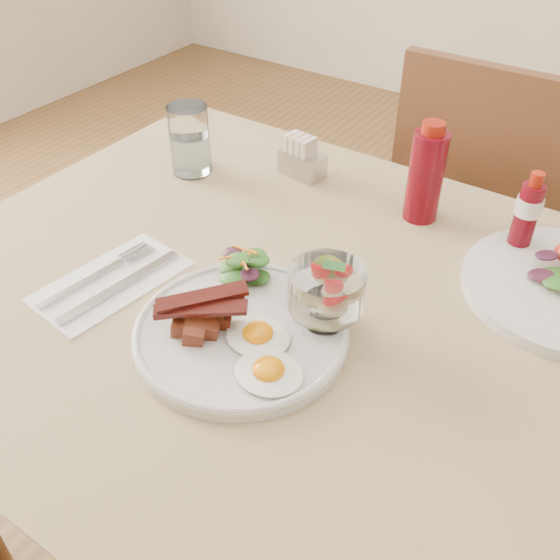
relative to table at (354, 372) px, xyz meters
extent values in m
cylinder|color=brown|center=(-0.59, 0.36, -0.31)|extent=(0.06, 0.06, 0.71)
cube|color=brown|center=(0.00, 0.00, 0.07)|extent=(1.30, 0.85, 0.04)
cube|color=#9E8961|center=(0.00, 0.00, 0.09)|extent=(1.33, 0.88, 0.00)
cylinder|color=brown|center=(-0.18, 0.57, -0.44)|extent=(0.04, 0.04, 0.45)
cylinder|color=brown|center=(0.18, 0.57, -0.44)|extent=(0.04, 0.04, 0.45)
cylinder|color=brown|center=(-0.18, 0.93, -0.44)|extent=(0.04, 0.04, 0.45)
cube|color=brown|center=(0.00, 0.75, -0.20)|extent=(0.42, 0.42, 0.03)
cube|color=brown|center=(0.00, 0.55, 0.04)|extent=(0.42, 0.03, 0.46)
cylinder|color=silver|center=(-0.12, -0.11, 0.10)|extent=(0.28, 0.28, 0.02)
ellipsoid|color=white|center=(-0.04, -0.15, 0.11)|extent=(0.09, 0.08, 0.01)
ellipsoid|color=orange|center=(-0.04, -0.15, 0.11)|extent=(0.04, 0.04, 0.02)
ellipsoid|color=white|center=(-0.09, -0.11, 0.11)|extent=(0.09, 0.08, 0.01)
ellipsoid|color=orange|center=(-0.09, -0.11, 0.11)|extent=(0.04, 0.04, 0.02)
cube|color=maroon|center=(-0.17, -0.13, 0.12)|extent=(0.03, 0.03, 0.02)
cube|color=maroon|center=(-0.14, -0.14, 0.12)|extent=(0.03, 0.03, 0.03)
cube|color=maroon|center=(-0.17, -0.16, 0.12)|extent=(0.03, 0.03, 0.02)
cube|color=maroon|center=(-0.14, -0.11, 0.12)|extent=(0.03, 0.03, 0.02)
cube|color=maroon|center=(-0.15, -0.16, 0.12)|extent=(0.03, 0.03, 0.03)
cube|color=maroon|center=(-0.19, -0.13, 0.12)|extent=(0.03, 0.03, 0.02)
cube|color=maroon|center=(-0.15, -0.13, 0.13)|extent=(0.03, 0.03, 0.02)
cube|color=maroon|center=(-0.16, -0.14, 0.13)|extent=(0.03, 0.03, 0.02)
cube|color=maroon|center=(-0.15, -0.12, 0.13)|extent=(0.03, 0.03, 0.02)
cube|color=#4A110C|center=(-0.16, -0.13, 0.14)|extent=(0.10, 0.09, 0.01)
cube|color=#4A110C|center=(-0.15, -0.14, 0.15)|extent=(0.11, 0.08, 0.01)
cube|color=#4A110C|center=(-0.16, -0.12, 0.15)|extent=(0.10, 0.10, 0.01)
ellipsoid|color=#184C14|center=(-0.18, -0.02, 0.11)|extent=(0.05, 0.04, 0.01)
ellipsoid|color=#184C14|center=(-0.16, -0.02, 0.11)|extent=(0.05, 0.04, 0.01)
ellipsoid|color=#320F20|center=(-0.19, 0.00, 0.12)|extent=(0.04, 0.04, 0.01)
ellipsoid|color=#184C14|center=(-0.18, -0.04, 0.12)|extent=(0.05, 0.04, 0.01)
ellipsoid|color=#184C14|center=(-0.19, -0.03, 0.12)|extent=(0.04, 0.04, 0.01)
ellipsoid|color=#320F20|center=(-0.16, -0.03, 0.13)|extent=(0.04, 0.03, 0.01)
ellipsoid|color=#184C14|center=(-0.17, 0.00, 0.13)|extent=(0.05, 0.04, 0.01)
ellipsoid|color=#184C14|center=(-0.16, -0.01, 0.14)|extent=(0.04, 0.04, 0.01)
ellipsoid|color=#320F20|center=(-0.20, -0.01, 0.14)|extent=(0.04, 0.03, 0.01)
ellipsoid|color=#184C14|center=(-0.18, -0.03, 0.14)|extent=(0.04, 0.04, 0.01)
cylinder|color=orange|center=(-0.17, -0.02, 0.14)|extent=(0.02, 0.04, 0.01)
cylinder|color=orange|center=(-0.18, -0.01, 0.14)|extent=(0.04, 0.00, 0.01)
cylinder|color=orange|center=(-0.17, -0.03, 0.14)|extent=(0.04, 0.03, 0.01)
cylinder|color=orange|center=(-0.19, -0.03, 0.14)|extent=(0.03, 0.03, 0.01)
cylinder|color=white|center=(-0.03, -0.03, 0.11)|extent=(0.05, 0.05, 0.01)
cylinder|color=white|center=(-0.03, -0.03, 0.12)|extent=(0.02, 0.02, 0.02)
cylinder|color=white|center=(-0.03, -0.03, 0.16)|extent=(0.10, 0.10, 0.06)
cylinder|color=beige|center=(-0.05, -0.02, 0.15)|extent=(0.03, 0.03, 0.01)
cylinder|color=beige|center=(-0.02, -0.04, 0.15)|extent=(0.03, 0.03, 0.01)
cylinder|color=beige|center=(-0.03, -0.02, 0.16)|extent=(0.03, 0.03, 0.01)
cylinder|color=#89A933|center=(-0.04, -0.02, 0.18)|extent=(0.04, 0.04, 0.01)
cone|color=red|center=(-0.02, -0.05, 0.18)|extent=(0.03, 0.03, 0.03)
cone|color=red|center=(-0.05, -0.03, 0.18)|extent=(0.03, 0.03, 0.03)
cone|color=red|center=(-0.03, -0.02, 0.19)|extent=(0.03, 0.03, 0.03)
ellipsoid|color=#29712E|center=(-0.03, -0.03, 0.20)|extent=(0.02, 0.01, 0.00)
ellipsoid|color=#29712E|center=(-0.02, -0.03, 0.20)|extent=(0.02, 0.01, 0.00)
ellipsoid|color=#184C14|center=(0.19, 0.23, 0.11)|extent=(0.05, 0.04, 0.01)
ellipsoid|color=#320F20|center=(0.17, 0.21, 0.12)|extent=(0.04, 0.03, 0.01)
ellipsoid|color=#184C14|center=(0.20, 0.20, 0.12)|extent=(0.04, 0.03, 0.01)
ellipsoid|color=#320F20|center=(0.17, 0.25, 0.13)|extent=(0.04, 0.03, 0.01)
cylinder|color=#5B050F|center=(-0.05, 0.29, 0.16)|extent=(0.07, 0.07, 0.15)
cylinder|color=maroon|center=(-0.05, 0.29, 0.25)|extent=(0.04, 0.04, 0.02)
cylinder|color=#5B050F|center=(0.12, 0.29, 0.15)|extent=(0.04, 0.04, 0.12)
cylinder|color=white|center=(0.12, 0.29, 0.17)|extent=(0.04, 0.04, 0.03)
cylinder|color=maroon|center=(0.12, 0.29, 0.21)|extent=(0.02, 0.02, 0.02)
cube|color=#B2B2B7|center=(-0.28, 0.30, 0.11)|extent=(0.09, 0.06, 0.05)
cube|color=beige|center=(-0.31, 0.31, 0.14)|extent=(0.02, 0.04, 0.05)
cube|color=beige|center=(-0.30, 0.30, 0.14)|extent=(0.02, 0.04, 0.05)
cube|color=beige|center=(-0.28, 0.30, 0.14)|extent=(0.02, 0.04, 0.05)
cube|color=beige|center=(-0.27, 0.30, 0.14)|extent=(0.02, 0.04, 0.05)
cylinder|color=white|center=(-0.46, 0.20, 0.15)|extent=(0.07, 0.07, 0.13)
cylinder|color=silver|center=(-0.46, 0.20, 0.13)|extent=(0.06, 0.06, 0.07)
cube|color=white|center=(-0.34, -0.12, 0.09)|extent=(0.15, 0.23, 0.00)
cube|color=#B2B2B7|center=(-0.32, -0.12, 0.09)|extent=(0.04, 0.21, 0.00)
cube|color=#B2B2B7|center=(-0.37, -0.15, 0.09)|extent=(0.03, 0.14, 0.00)
cube|color=#B2B2B7|center=(-0.37, -0.05, 0.09)|extent=(0.01, 0.05, 0.00)
cube|color=#B2B2B7|center=(-0.36, -0.05, 0.09)|extent=(0.01, 0.05, 0.00)
cube|color=#B2B2B7|center=(-0.35, -0.05, 0.09)|extent=(0.01, 0.05, 0.00)
cube|color=#B2B2B7|center=(-0.35, -0.05, 0.09)|extent=(0.01, 0.05, 0.00)
camera|label=1|loc=(0.25, -0.56, 0.66)|focal=40.00mm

